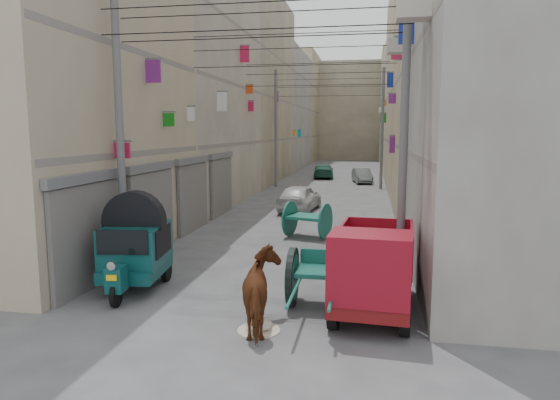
% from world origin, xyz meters
% --- Properties ---
extents(building_row_left, '(8.00, 62.00, 14.00)m').
position_xyz_m(building_row_left, '(-8.00, 34.13, 6.46)').
color(building_row_left, tan).
rests_on(building_row_left, ground).
extents(building_row_right, '(8.00, 62.00, 14.00)m').
position_xyz_m(building_row_right, '(8.00, 34.13, 6.46)').
color(building_row_right, '#A39E98').
rests_on(building_row_right, ground).
extents(end_cap_building, '(22.00, 10.00, 13.00)m').
position_xyz_m(end_cap_building, '(0.00, 66.00, 6.50)').
color(end_cap_building, '#AFA88A').
rests_on(end_cap_building, ground).
extents(shutters_left, '(0.18, 14.40, 2.88)m').
position_xyz_m(shutters_left, '(-3.92, 10.38, 1.49)').
color(shutters_left, '#545359').
rests_on(shutters_left, ground).
extents(signboards, '(8.22, 40.52, 5.67)m').
position_xyz_m(signboards, '(-0.01, 21.66, 3.43)').
color(signboards, orange).
rests_on(signboards, ground).
extents(utility_poles, '(7.40, 22.20, 8.00)m').
position_xyz_m(utility_poles, '(0.00, 17.00, 4.00)').
color(utility_poles, slate).
rests_on(utility_poles, ground).
extents(overhead_cables, '(7.40, 22.52, 1.12)m').
position_xyz_m(overhead_cables, '(0.00, 14.40, 6.77)').
color(overhead_cables, black).
rests_on(overhead_cables, ground).
extents(auto_rickshaw, '(1.72, 2.70, 1.85)m').
position_xyz_m(auto_rickshaw, '(-2.80, 5.02, 1.09)').
color(auto_rickshaw, black).
rests_on(auto_rickshaw, ground).
extents(tonga_cart, '(1.42, 2.91, 1.31)m').
position_xyz_m(tonga_cart, '(1.80, 4.49, 0.68)').
color(tonga_cart, black).
rests_on(tonga_cart, ground).
extents(mini_truck, '(1.81, 3.61, 1.97)m').
position_xyz_m(mini_truck, '(2.94, 4.00, 0.95)').
color(mini_truck, black).
rests_on(mini_truck, ground).
extents(second_cart, '(1.78, 1.67, 1.30)m').
position_xyz_m(second_cart, '(0.64, 11.63, 0.70)').
color(second_cart, '#155F50').
rests_on(second_cart, ground).
extents(feed_sack, '(0.52, 0.42, 0.26)m').
position_xyz_m(feed_sack, '(0.76, 2.95, 0.13)').
color(feed_sack, beige).
rests_on(feed_sack, ground).
extents(horse, '(1.29, 2.00, 1.56)m').
position_xyz_m(horse, '(0.85, 3.00, 0.78)').
color(horse, brown).
rests_on(horse, ground).
extents(distant_car_white, '(1.98, 3.98, 1.30)m').
position_xyz_m(distant_car_white, '(-0.50, 17.73, 0.65)').
color(distant_car_white, silver).
rests_on(distant_car_white, ground).
extents(distant_car_grey, '(1.72, 3.48, 1.10)m').
position_xyz_m(distant_car_grey, '(2.30, 31.51, 0.55)').
color(distant_car_grey, '#575C5B').
rests_on(distant_car_grey, ground).
extents(distant_car_green, '(1.86, 4.00, 1.13)m').
position_xyz_m(distant_car_green, '(-0.90, 34.99, 0.57)').
color(distant_car_green, '#1D5641').
rests_on(distant_car_green, ground).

